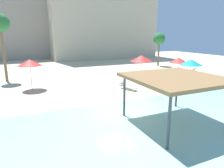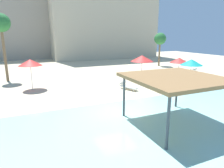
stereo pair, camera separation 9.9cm
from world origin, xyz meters
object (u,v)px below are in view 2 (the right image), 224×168
at_px(beach_umbrella_teal_2, 191,62).
at_px(palm_tree_0, 1,25).
at_px(lounge_chair_0, 160,86).
at_px(palm_tree_2, 160,39).
at_px(beach_umbrella_red_0, 30,62).
at_px(lounge_chair_1, 156,80).
at_px(lounge_chair_2, 128,86).
at_px(shade_pavilion, 175,79).
at_px(beach_umbrella_red_1, 179,60).
at_px(beach_umbrella_red_3, 142,58).
at_px(lounge_chair_3, 197,71).

relative_size(beach_umbrella_teal_2, palm_tree_0, 0.38).
height_order(lounge_chair_0, palm_tree_2, palm_tree_2).
height_order(beach_umbrella_red_0, lounge_chair_1, beach_umbrella_red_0).
bearing_deg(palm_tree_2, palm_tree_0, -172.71).
bearing_deg(lounge_chair_2, lounge_chair_1, 81.99).
distance_m(shade_pavilion, lounge_chair_1, 10.06).
bearing_deg(lounge_chair_2, palm_tree_0, -149.30).
distance_m(beach_umbrella_red_1, beach_umbrella_red_3, 4.08).
height_order(lounge_chair_0, lounge_chair_3, same).
height_order(beach_umbrella_red_0, beach_umbrella_red_3, beach_umbrella_red_0).
bearing_deg(beach_umbrella_red_1, lounge_chair_3, 21.65).
xyz_separation_m(lounge_chair_2, lounge_chair_3, (11.87, 3.10, 0.00)).
distance_m(lounge_chair_0, palm_tree_0, 17.22).
height_order(shade_pavilion, lounge_chair_2, shade_pavilion).
bearing_deg(lounge_chair_1, shade_pavilion, -24.95).
bearing_deg(shade_pavilion, beach_umbrella_red_0, 121.82).
bearing_deg(beach_umbrella_teal_2, palm_tree_0, 149.41).
bearing_deg(beach_umbrella_red_1, lounge_chair_1, -174.95).
bearing_deg(shade_pavilion, lounge_chair_2, 81.10).
bearing_deg(beach_umbrella_teal_2, palm_tree_2, 65.67).
bearing_deg(shade_pavilion, lounge_chair_0, 58.02).
bearing_deg(lounge_chair_2, lounge_chair_0, 41.13).
relative_size(lounge_chair_3, palm_tree_0, 0.28).
height_order(lounge_chair_3, palm_tree_0, palm_tree_0).
distance_m(beach_umbrella_red_0, lounge_chair_1, 12.40).
distance_m(beach_umbrella_teal_2, lounge_chair_2, 6.58).
bearing_deg(lounge_chair_1, beach_umbrella_teal_2, 49.48).
height_order(beach_umbrella_red_0, beach_umbrella_teal_2, beach_umbrella_red_0).
bearing_deg(beach_umbrella_red_0, beach_umbrella_red_1, -9.15).
bearing_deg(beach_umbrella_teal_2, lounge_chair_2, 166.23).
xyz_separation_m(lounge_chair_0, palm_tree_0, (-13.08, 9.68, 5.62)).
bearing_deg(beach_umbrella_red_3, lounge_chair_0, -97.88).
bearing_deg(lounge_chair_0, beach_umbrella_teal_2, 55.99).
relative_size(beach_umbrella_teal_2, beach_umbrella_red_3, 0.96).
height_order(beach_umbrella_red_1, beach_umbrella_red_3, beach_umbrella_red_3).
xyz_separation_m(lounge_chair_0, lounge_chair_3, (9.21, 4.51, 0.00)).
relative_size(shade_pavilion, lounge_chair_2, 2.40).
bearing_deg(lounge_chair_2, lounge_chair_3, 83.74).
relative_size(beach_umbrella_red_3, palm_tree_0, 0.39).
bearing_deg(beach_umbrella_red_3, lounge_chair_3, 1.80).
distance_m(lounge_chair_2, lounge_chair_3, 12.26).
relative_size(beach_umbrella_red_1, palm_tree_0, 0.36).
bearing_deg(lounge_chair_0, lounge_chair_1, 120.46).
relative_size(lounge_chair_1, palm_tree_0, 0.27).
distance_m(palm_tree_0, palm_tree_2, 22.44).
bearing_deg(beach_umbrella_red_1, lounge_chair_0, -149.23).
bearing_deg(palm_tree_0, shade_pavilion, -59.73).
relative_size(beach_umbrella_red_0, palm_tree_0, 0.39).
xyz_separation_m(lounge_chair_1, lounge_chair_3, (8.06, 2.23, 0.00)).
bearing_deg(shade_pavilion, palm_tree_0, 120.27).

